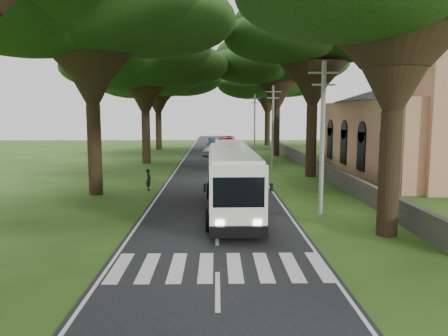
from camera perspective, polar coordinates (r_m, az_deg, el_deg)
The scene contains 19 objects.
ground at distance 17.48m, azimuth -0.89°, elevation -10.66°, with size 140.00×140.00×0.00m, color #274714.
road at distance 41.98m, azimuth -0.98°, elevation -0.12°, with size 8.00×120.00×0.04m, color black.
crosswalk at distance 15.59m, azimuth -0.87°, elevation -12.92°, with size 8.00×3.00×0.01m, color silver.
property_wall at distance 41.91m, azimuth 11.42°, elevation 0.54°, with size 0.35×50.00×1.20m, color #383533.
church at distance 42.18m, azimuth 24.21°, elevation 5.96°, with size 14.00×24.00×11.60m.
pole_near at distance 23.34m, azimuth 12.72°, elevation 4.13°, with size 1.60×0.24×8.00m.
pole_mid at distance 43.02m, azimuth 6.38°, elevation 5.59°, with size 1.60×0.24×8.00m.
pole_far at distance 62.90m, azimuth 4.03°, elevation 6.12°, with size 1.60×0.24×8.00m.
tree_l_mida at distance 30.46m, azimuth -17.18°, elevation 19.48°, with size 15.58×15.58×15.40m.
tree_l_midb at distance 47.56m, azimuth -10.37°, elevation 13.79°, with size 14.74×14.74×14.14m.
tree_l_far at distance 65.42m, azimuth -8.66°, elevation 11.86°, with size 15.45×15.45×14.11m.
tree_r_mida at distance 38.13m, azimuth 11.68°, elevation 17.40°, with size 13.56×13.56×15.26m.
tree_r_midb at distance 55.57m, azimuth 6.97°, elevation 14.10°, with size 15.48×15.48×15.47m.
tree_r_far at distance 73.35m, azimuth 5.76°, elevation 11.46°, with size 15.08×15.08×14.13m.
coach_bus at distance 23.50m, azimuth 1.01°, elevation -1.43°, with size 2.85×11.59×3.41m.
distant_car_a at distance 54.52m, azimuth -1.84°, elevation 2.21°, with size 1.37×3.41×1.16m, color silver.
distant_car_b at distance 72.53m, azimuth -1.65°, elevation 3.46°, with size 1.25×3.57×1.18m, color navy.
distant_car_c at distance 78.06m, azimuth 0.24°, elevation 3.78°, with size 1.85×4.55×1.32m, color maroon.
pedestrian at distance 30.81m, azimuth -9.82°, elevation -1.50°, with size 0.55×0.36×1.50m, color black.
Camera 1 is at (-0.04, -16.64, 5.37)m, focal length 35.00 mm.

